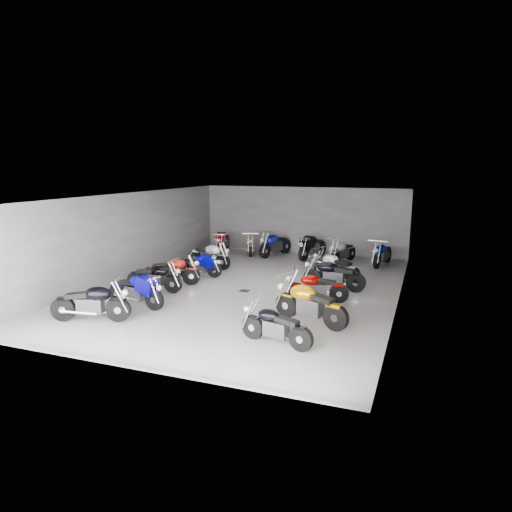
{
  "coord_description": "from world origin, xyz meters",
  "views": [
    {
      "loc": [
        5.71,
        -14.44,
        4.2
      ],
      "look_at": [
        -0.02,
        0.66,
        1.0
      ],
      "focal_mm": 32.0,
      "sensor_mm": 36.0,
      "label": 1
    }
  ],
  "objects_px": {
    "motorcycle_back_a": "(223,242)",
    "motorcycle_back_c": "(275,244)",
    "drain_grate": "(244,291)",
    "motorcycle_left_d": "(171,271)",
    "motorcycle_back_e": "(343,252)",
    "motorcycle_left_b": "(136,290)",
    "motorcycle_right_e": "(333,275)",
    "motorcycle_left_e": "(199,265)",
    "motorcycle_right_b": "(309,304)",
    "motorcycle_left_f": "(209,255)",
    "motorcycle_right_d": "(316,287)",
    "motorcycle_left_a": "(91,303)",
    "motorcycle_back_f": "(382,254)",
    "motorcycle_left_c": "(155,277)",
    "motorcycle_right_a": "(275,326)",
    "motorcycle_back_b": "(250,244)",
    "motorcycle_back_d": "(312,247)",
    "motorcycle_right_f": "(335,267)"
  },
  "relations": [
    {
      "from": "motorcycle_back_a",
      "to": "motorcycle_back_c",
      "type": "bearing_deg",
      "value": 168.32
    },
    {
      "from": "drain_grate",
      "to": "motorcycle_left_d",
      "type": "height_order",
      "value": "motorcycle_left_d"
    },
    {
      "from": "motorcycle_back_e",
      "to": "motorcycle_left_b",
      "type": "bearing_deg",
      "value": 79.75
    },
    {
      "from": "motorcycle_right_e",
      "to": "motorcycle_left_e",
      "type": "bearing_deg",
      "value": 92.31
    },
    {
      "from": "motorcycle_left_d",
      "to": "motorcycle_back_e",
      "type": "height_order",
      "value": "motorcycle_left_d"
    },
    {
      "from": "motorcycle_left_e",
      "to": "motorcycle_right_b",
      "type": "xyz_separation_m",
      "value": [
        5.27,
        -3.67,
        0.11
      ]
    },
    {
      "from": "motorcycle_left_f",
      "to": "motorcycle_right_d",
      "type": "xyz_separation_m",
      "value": [
        5.32,
        -3.24,
        -0.05
      ]
    },
    {
      "from": "motorcycle_left_f",
      "to": "motorcycle_left_d",
      "type": "bearing_deg",
      "value": 14.73
    },
    {
      "from": "motorcycle_left_a",
      "to": "motorcycle_back_f",
      "type": "xyz_separation_m",
      "value": [
        6.74,
        10.16,
        -0.01
      ]
    },
    {
      "from": "motorcycle_left_b",
      "to": "drain_grate",
      "type": "bearing_deg",
      "value": 148.59
    },
    {
      "from": "motorcycle_left_b",
      "to": "motorcycle_right_e",
      "type": "distance_m",
      "value": 6.56
    },
    {
      "from": "drain_grate",
      "to": "motorcycle_left_c",
      "type": "distance_m",
      "value": 3.08
    },
    {
      "from": "motorcycle_left_f",
      "to": "motorcycle_right_a",
      "type": "distance_m",
      "value": 8.72
    },
    {
      "from": "motorcycle_left_f",
      "to": "motorcycle_right_d",
      "type": "height_order",
      "value": "motorcycle_left_f"
    },
    {
      "from": "motorcycle_right_e",
      "to": "motorcycle_left_c",
      "type": "bearing_deg",
      "value": 115.64
    },
    {
      "from": "motorcycle_left_c",
      "to": "motorcycle_left_d",
      "type": "bearing_deg",
      "value": 172.2
    },
    {
      "from": "motorcycle_left_c",
      "to": "motorcycle_right_e",
      "type": "distance_m",
      "value": 6.09
    },
    {
      "from": "motorcycle_right_d",
      "to": "motorcycle_back_f",
      "type": "height_order",
      "value": "motorcycle_back_f"
    },
    {
      "from": "motorcycle_right_a",
      "to": "motorcycle_back_b",
      "type": "distance_m",
      "value": 11.39
    },
    {
      "from": "motorcycle_left_d",
      "to": "motorcycle_right_b",
      "type": "distance_m",
      "value": 6.05
    },
    {
      "from": "motorcycle_right_d",
      "to": "motorcycle_back_c",
      "type": "xyz_separation_m",
      "value": [
        -3.56,
        6.64,
        0.08
      ]
    },
    {
      "from": "motorcycle_left_c",
      "to": "motorcycle_right_d",
      "type": "xyz_separation_m",
      "value": [
        5.4,
        0.73,
        -0.02
      ]
    },
    {
      "from": "motorcycle_left_e",
      "to": "motorcycle_back_c",
      "type": "bearing_deg",
      "value": 156.63
    },
    {
      "from": "drain_grate",
      "to": "motorcycle_back_e",
      "type": "xyz_separation_m",
      "value": [
        2.3,
        5.78,
        0.5
      ]
    },
    {
      "from": "motorcycle_left_e",
      "to": "motorcycle_right_e",
      "type": "relative_size",
      "value": 0.85
    },
    {
      "from": "motorcycle_back_d",
      "to": "motorcycle_back_e",
      "type": "relative_size",
      "value": 1.1
    },
    {
      "from": "motorcycle_left_e",
      "to": "motorcycle_left_b",
      "type": "bearing_deg",
      "value": -7.31
    },
    {
      "from": "motorcycle_back_b",
      "to": "motorcycle_back_f",
      "type": "relative_size",
      "value": 0.9
    },
    {
      "from": "motorcycle_left_b",
      "to": "motorcycle_right_e",
      "type": "height_order",
      "value": "motorcycle_right_e"
    },
    {
      "from": "motorcycle_left_b",
      "to": "motorcycle_right_a",
      "type": "distance_m",
      "value": 5.06
    },
    {
      "from": "motorcycle_left_a",
      "to": "motorcycle_right_a",
      "type": "distance_m",
      "value": 5.23
    },
    {
      "from": "motorcycle_back_e",
      "to": "motorcycle_right_f",
      "type": "bearing_deg",
      "value": 113.55
    },
    {
      "from": "motorcycle_left_b",
      "to": "motorcycle_back_c",
      "type": "bearing_deg",
      "value": -179.75
    },
    {
      "from": "motorcycle_left_a",
      "to": "motorcycle_back_d",
      "type": "height_order",
      "value": "motorcycle_back_d"
    },
    {
      "from": "motorcycle_back_b",
      "to": "motorcycle_left_f",
      "type": "bearing_deg",
      "value": 59.19
    },
    {
      "from": "motorcycle_left_d",
      "to": "motorcycle_right_d",
      "type": "bearing_deg",
      "value": 66.4
    },
    {
      "from": "motorcycle_right_e",
      "to": "motorcycle_back_f",
      "type": "bearing_deg",
      "value": -11.87
    },
    {
      "from": "motorcycle_right_a",
      "to": "motorcycle_back_e",
      "type": "distance_m",
      "value": 9.93
    },
    {
      "from": "motorcycle_left_c",
      "to": "motorcycle_right_d",
      "type": "height_order",
      "value": "motorcycle_left_c"
    },
    {
      "from": "motorcycle_right_a",
      "to": "motorcycle_back_d",
      "type": "relative_size",
      "value": 0.85
    },
    {
      "from": "motorcycle_left_e",
      "to": "drain_grate",
      "type": "bearing_deg",
      "value": 54.63
    },
    {
      "from": "drain_grate",
      "to": "motorcycle_left_b",
      "type": "relative_size",
      "value": 0.15
    },
    {
      "from": "motorcycle_back_e",
      "to": "motorcycle_back_f",
      "type": "relative_size",
      "value": 0.96
    },
    {
      "from": "motorcycle_left_b",
      "to": "motorcycle_back_b",
      "type": "relative_size",
      "value": 1.1
    },
    {
      "from": "motorcycle_left_f",
      "to": "motorcycle_back_f",
      "type": "relative_size",
      "value": 1.01
    },
    {
      "from": "motorcycle_back_f",
      "to": "motorcycle_back_b",
      "type": "bearing_deg",
      "value": 7.49
    },
    {
      "from": "motorcycle_back_e",
      "to": "motorcycle_right_a",
      "type": "bearing_deg",
      "value": 109.47
    },
    {
      "from": "motorcycle_right_e",
      "to": "motorcycle_back_c",
      "type": "height_order",
      "value": "motorcycle_back_c"
    },
    {
      "from": "motorcycle_right_d",
      "to": "motorcycle_back_a",
      "type": "distance_m",
      "value": 9.08
    },
    {
      "from": "motorcycle_right_b",
      "to": "motorcycle_right_d",
      "type": "xyz_separation_m",
      "value": [
        -0.29,
        2.0,
        -0.08
      ]
    }
  ]
}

